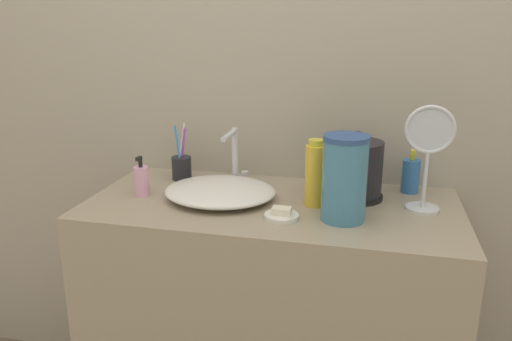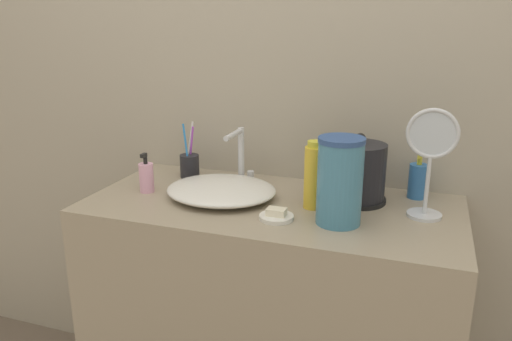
{
  "view_description": "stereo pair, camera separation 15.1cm",
  "coord_description": "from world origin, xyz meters",
  "px_view_note": "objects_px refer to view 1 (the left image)",
  "views": [
    {
      "loc": [
        0.29,
        -1.15,
        1.43
      ],
      "look_at": [
        -0.05,
        0.27,
        0.99
      ],
      "focal_mm": 35.0,
      "sensor_mm": 36.0,
      "label": 1
    },
    {
      "loc": [
        0.43,
        -1.11,
        1.43
      ],
      "look_at": [
        -0.05,
        0.27,
        0.99
      ],
      "focal_mm": 35.0,
      "sensor_mm": 36.0,
      "label": 2
    }
  ],
  "objects_px": {
    "toothbrush_cup": "(182,167)",
    "mouthwash_bottle": "(315,174)",
    "faucet": "(235,153)",
    "electric_kettle": "(355,171)",
    "vanity_mirror": "(428,151)",
    "shampoo_bottle": "(142,181)",
    "lotion_bottle": "(411,175)",
    "water_pitcher": "(344,178)"
  },
  "relations": [
    {
      "from": "vanity_mirror",
      "to": "water_pitcher",
      "type": "xyz_separation_m",
      "value": [
        -0.23,
        -0.13,
        -0.06
      ]
    },
    {
      "from": "electric_kettle",
      "to": "lotion_bottle",
      "type": "distance_m",
      "value": 0.2
    },
    {
      "from": "toothbrush_cup",
      "to": "lotion_bottle",
      "type": "distance_m",
      "value": 0.78
    },
    {
      "from": "mouthwash_bottle",
      "to": "lotion_bottle",
      "type": "bearing_deg",
      "value": 33.54
    },
    {
      "from": "mouthwash_bottle",
      "to": "water_pitcher",
      "type": "relative_size",
      "value": 0.84
    },
    {
      "from": "toothbrush_cup",
      "to": "shampoo_bottle",
      "type": "height_order",
      "value": "toothbrush_cup"
    },
    {
      "from": "faucet",
      "to": "water_pitcher",
      "type": "bearing_deg",
      "value": -32.6
    },
    {
      "from": "faucet",
      "to": "toothbrush_cup",
      "type": "xyz_separation_m",
      "value": [
        -0.2,
        0.0,
        -0.06
      ]
    },
    {
      "from": "lotion_bottle",
      "to": "vanity_mirror",
      "type": "height_order",
      "value": "vanity_mirror"
    },
    {
      "from": "toothbrush_cup",
      "to": "shampoo_bottle",
      "type": "bearing_deg",
      "value": -107.48
    },
    {
      "from": "vanity_mirror",
      "to": "shampoo_bottle",
      "type": "bearing_deg",
      "value": -175.2
    },
    {
      "from": "faucet",
      "to": "electric_kettle",
      "type": "xyz_separation_m",
      "value": [
        0.41,
        -0.05,
        -0.02
      ]
    },
    {
      "from": "vanity_mirror",
      "to": "water_pitcher",
      "type": "height_order",
      "value": "vanity_mirror"
    },
    {
      "from": "faucet",
      "to": "electric_kettle",
      "type": "distance_m",
      "value": 0.41
    },
    {
      "from": "shampoo_bottle",
      "to": "water_pitcher",
      "type": "height_order",
      "value": "water_pitcher"
    },
    {
      "from": "electric_kettle",
      "to": "mouthwash_bottle",
      "type": "height_order",
      "value": "electric_kettle"
    },
    {
      "from": "toothbrush_cup",
      "to": "mouthwash_bottle",
      "type": "relative_size",
      "value": 0.98
    },
    {
      "from": "faucet",
      "to": "electric_kettle",
      "type": "relative_size",
      "value": 0.88
    },
    {
      "from": "electric_kettle",
      "to": "mouthwash_bottle",
      "type": "relative_size",
      "value": 1.05
    },
    {
      "from": "electric_kettle",
      "to": "vanity_mirror",
      "type": "relative_size",
      "value": 0.69
    },
    {
      "from": "mouthwash_bottle",
      "to": "water_pitcher",
      "type": "distance_m",
      "value": 0.13
    },
    {
      "from": "electric_kettle",
      "to": "lotion_bottle",
      "type": "relative_size",
      "value": 1.48
    },
    {
      "from": "mouthwash_bottle",
      "to": "vanity_mirror",
      "type": "relative_size",
      "value": 0.65
    },
    {
      "from": "shampoo_bottle",
      "to": "mouthwash_bottle",
      "type": "relative_size",
      "value": 0.64
    },
    {
      "from": "faucet",
      "to": "vanity_mirror",
      "type": "relative_size",
      "value": 0.61
    },
    {
      "from": "vanity_mirror",
      "to": "lotion_bottle",
      "type": "bearing_deg",
      "value": 99.98
    },
    {
      "from": "toothbrush_cup",
      "to": "faucet",
      "type": "bearing_deg",
      "value": -0.72
    },
    {
      "from": "water_pitcher",
      "to": "faucet",
      "type": "bearing_deg",
      "value": 147.4
    },
    {
      "from": "electric_kettle",
      "to": "water_pitcher",
      "type": "distance_m",
      "value": 0.2
    },
    {
      "from": "lotion_bottle",
      "to": "mouthwash_bottle",
      "type": "xyz_separation_m",
      "value": [
        -0.29,
        -0.19,
        0.04
      ]
    },
    {
      "from": "toothbrush_cup",
      "to": "shampoo_bottle",
      "type": "xyz_separation_m",
      "value": [
        -0.06,
        -0.19,
        0.01
      ]
    },
    {
      "from": "mouthwash_bottle",
      "to": "toothbrush_cup",
      "type": "bearing_deg",
      "value": 162.65
    },
    {
      "from": "faucet",
      "to": "vanity_mirror",
      "type": "height_order",
      "value": "vanity_mirror"
    },
    {
      "from": "electric_kettle",
      "to": "toothbrush_cup",
      "type": "distance_m",
      "value": 0.61
    },
    {
      "from": "toothbrush_cup",
      "to": "water_pitcher",
      "type": "bearing_deg",
      "value": -23.09
    },
    {
      "from": "lotion_bottle",
      "to": "mouthwash_bottle",
      "type": "height_order",
      "value": "mouthwash_bottle"
    },
    {
      "from": "toothbrush_cup",
      "to": "mouthwash_bottle",
      "type": "bearing_deg",
      "value": -17.35
    },
    {
      "from": "shampoo_bottle",
      "to": "mouthwash_bottle",
      "type": "xyz_separation_m",
      "value": [
        0.55,
        0.04,
        0.05
      ]
    },
    {
      "from": "toothbrush_cup",
      "to": "water_pitcher",
      "type": "relative_size",
      "value": 0.82
    },
    {
      "from": "toothbrush_cup",
      "to": "shampoo_bottle",
      "type": "relative_size",
      "value": 1.52
    },
    {
      "from": "faucet",
      "to": "shampoo_bottle",
      "type": "bearing_deg",
      "value": -143.67
    },
    {
      "from": "faucet",
      "to": "lotion_bottle",
      "type": "height_order",
      "value": "faucet"
    }
  ]
}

